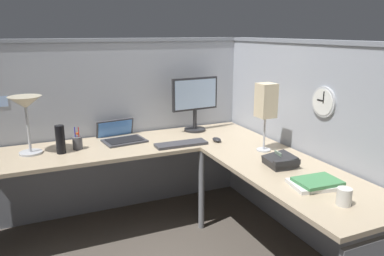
# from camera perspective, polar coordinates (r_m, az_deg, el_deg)

# --- Properties ---
(ground_plane) EXTENTS (6.80, 6.80, 0.00)m
(ground_plane) POSITION_cam_1_polar(r_m,az_deg,el_deg) (3.14, -0.04, -16.83)
(ground_plane) COLOR #4C443D
(cubicle_wall_back) EXTENTS (2.57, 0.12, 1.58)m
(cubicle_wall_back) POSITION_cam_1_polar(r_m,az_deg,el_deg) (3.50, -11.32, 0.34)
(cubicle_wall_back) COLOR #999EA8
(cubicle_wall_back) RESTS_ON ground
(cubicle_wall_right) EXTENTS (0.12, 2.37, 1.58)m
(cubicle_wall_right) POSITION_cam_1_polar(r_m,az_deg,el_deg) (3.05, 17.18, -2.16)
(cubicle_wall_right) COLOR #999EA8
(cubicle_wall_right) RESTS_ON ground
(desk) EXTENTS (2.35, 2.15, 0.73)m
(desk) POSITION_cam_1_polar(r_m,az_deg,el_deg) (2.77, -2.41, -6.74)
(desk) COLOR tan
(desk) RESTS_ON ground
(monitor) EXTENTS (0.46, 0.20, 0.50)m
(monitor) POSITION_cam_1_polar(r_m,az_deg,el_deg) (3.45, 0.47, 4.31)
(monitor) COLOR #232326
(monitor) RESTS_ON desk
(laptop) EXTENTS (0.39, 0.42, 0.22)m
(laptop) POSITION_cam_1_polar(r_m,az_deg,el_deg) (3.29, -10.92, -1.27)
(laptop) COLOR #38383D
(laptop) RESTS_ON desk
(keyboard) EXTENTS (0.43, 0.15, 0.02)m
(keyboard) POSITION_cam_1_polar(r_m,az_deg,el_deg) (3.06, -1.67, -2.45)
(keyboard) COLOR #38383D
(keyboard) RESTS_ON desk
(computer_mouse) EXTENTS (0.06, 0.10, 0.03)m
(computer_mouse) POSITION_cam_1_polar(r_m,az_deg,el_deg) (3.17, 3.81, -1.79)
(computer_mouse) COLOR #232326
(computer_mouse) RESTS_ON desk
(desk_lamp_dome) EXTENTS (0.24, 0.24, 0.44)m
(desk_lamp_dome) POSITION_cam_1_polar(r_m,az_deg,el_deg) (3.03, -24.10, 2.93)
(desk_lamp_dome) COLOR #B7BABF
(desk_lamp_dome) RESTS_ON desk
(pen_cup) EXTENTS (0.08, 0.08, 0.18)m
(pen_cup) POSITION_cam_1_polar(r_m,az_deg,el_deg) (3.09, -17.11, -2.16)
(pen_cup) COLOR #4C4C51
(pen_cup) RESTS_ON desk
(thermos_flask) EXTENTS (0.07, 0.07, 0.22)m
(thermos_flask) POSITION_cam_1_polar(r_m,az_deg,el_deg) (3.01, -19.50, -1.66)
(thermos_flask) COLOR black
(thermos_flask) RESTS_ON desk
(office_phone) EXTENTS (0.21, 0.23, 0.11)m
(office_phone) POSITION_cam_1_polar(r_m,az_deg,el_deg) (2.66, 13.41, -4.98)
(office_phone) COLOR #232326
(office_phone) RESTS_ON desk
(book_stack) EXTENTS (0.32, 0.26, 0.04)m
(book_stack) POSITION_cam_1_polar(r_m,az_deg,el_deg) (2.39, 18.38, -8.00)
(book_stack) COLOR silver
(book_stack) RESTS_ON desk
(desk_lamp_paper) EXTENTS (0.13, 0.13, 0.53)m
(desk_lamp_paper) POSITION_cam_1_polar(r_m,az_deg,el_deg) (2.89, 11.24, 3.85)
(desk_lamp_paper) COLOR #B7BABF
(desk_lamp_paper) RESTS_ON desk
(coffee_mug) EXTENTS (0.08, 0.08, 0.10)m
(coffee_mug) POSITION_cam_1_polar(r_m,az_deg,el_deg) (2.19, 22.25, -9.70)
(coffee_mug) COLOR silver
(coffee_mug) RESTS_ON desk
(wall_clock) EXTENTS (0.04, 0.22, 0.22)m
(wall_clock) POSITION_cam_1_polar(r_m,az_deg,el_deg) (2.79, 19.57, 3.78)
(wall_clock) COLOR #B7BABF
(pinned_note_leftmost) EXTENTS (0.08, 0.00, 0.08)m
(pinned_note_leftmost) POSITION_cam_1_polar(r_m,az_deg,el_deg) (3.32, -27.01, 3.63)
(pinned_note_leftmost) COLOR #99B7E5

